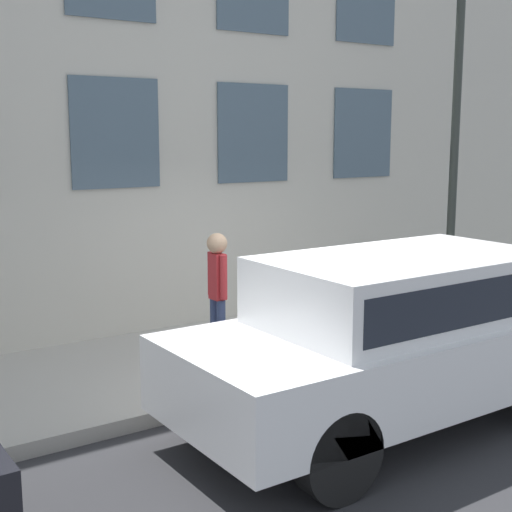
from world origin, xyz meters
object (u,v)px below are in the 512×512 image
Objects in this scene: fire_hydrant at (294,328)px; person at (217,284)px; parked_truck_white_near at (399,328)px; street_lamp at (456,105)px.

fire_hydrant is 1.06m from person.
parked_truck_white_near is (-2.39, -0.61, -0.10)m from person.
parked_truck_white_near is at bearing 123.64° from street_lamp.
parked_truck_white_near is 0.92× the size of street_lamp.
street_lamp reaches higher than fire_hydrant.
fire_hydrant is 1.88m from parked_truck_white_near.
person is 0.34× the size of parked_truck_white_near.
street_lamp is (2.10, -3.15, 2.26)m from parked_truck_white_near.
person is at bearing 85.52° from street_lamp.
street_lamp is at bearing -56.36° from parked_truck_white_near.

